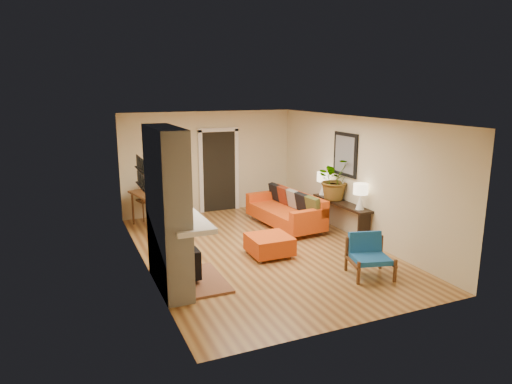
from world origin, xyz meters
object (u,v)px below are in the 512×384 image
at_px(blue_chair, 368,253).
at_px(lamp_far, 323,181).
at_px(sofa, 288,210).
at_px(ottoman, 269,244).
at_px(console_table, 341,208).
at_px(lamp_near, 360,193).
at_px(dining_table, 156,199).
at_px(houseplant, 335,179).

height_order(blue_chair, lamp_far, lamp_far).
height_order(sofa, ottoman, sofa).
relative_size(console_table, lamp_far, 3.43).
distance_m(blue_chair, lamp_near, 1.80).
bearing_deg(lamp_far, sofa, 163.41).
xyz_separation_m(sofa, lamp_far, (0.80, -0.24, 0.69)).
height_order(dining_table, console_table, dining_table).
bearing_deg(console_table, ottoman, -163.31).
relative_size(lamp_near, houseplant, 0.57).
bearing_deg(lamp_far, houseplant, -91.12).
height_order(blue_chair, houseplant, houseplant).
bearing_deg(ottoman, sofa, 52.69).
relative_size(blue_chair, lamp_near, 1.54).
xyz_separation_m(lamp_near, houseplant, (-0.01, 0.93, 0.14)).
bearing_deg(ottoman, lamp_near, -1.74).
bearing_deg(sofa, lamp_far, -16.59).
bearing_deg(lamp_near, houseplant, 90.62).
distance_m(console_table, lamp_near, 0.83).
relative_size(blue_chair, dining_table, 0.44).
bearing_deg(sofa, blue_chair, -90.83).
distance_m(sofa, ottoman, 2.04).
relative_size(dining_table, houseplant, 2.00).
bearing_deg(console_table, blue_chair, -111.75).
bearing_deg(lamp_near, lamp_far, 90.00).
height_order(ottoman, console_table, console_table).
height_order(ottoman, blue_chair, blue_chair).
relative_size(ottoman, lamp_near, 1.45).
xyz_separation_m(sofa, lamp_near, (0.80, -1.68, 0.69)).
height_order(ottoman, dining_table, dining_table).
height_order(lamp_near, lamp_far, same).
bearing_deg(dining_table, console_table, -31.01).
bearing_deg(blue_chair, sofa, 89.17).
height_order(dining_table, houseplant, houseplant).
relative_size(dining_table, console_table, 1.03).
bearing_deg(sofa, lamp_near, -64.64).
bearing_deg(blue_chair, ottoman, 128.39).
distance_m(ottoman, houseplant, 2.40).
height_order(ottoman, houseplant, houseplant).
distance_m(sofa, dining_table, 3.09).
bearing_deg(lamp_near, ottoman, 178.26).
xyz_separation_m(console_table, houseplant, (-0.01, 0.26, 0.62)).
height_order(blue_chair, dining_table, dining_table).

